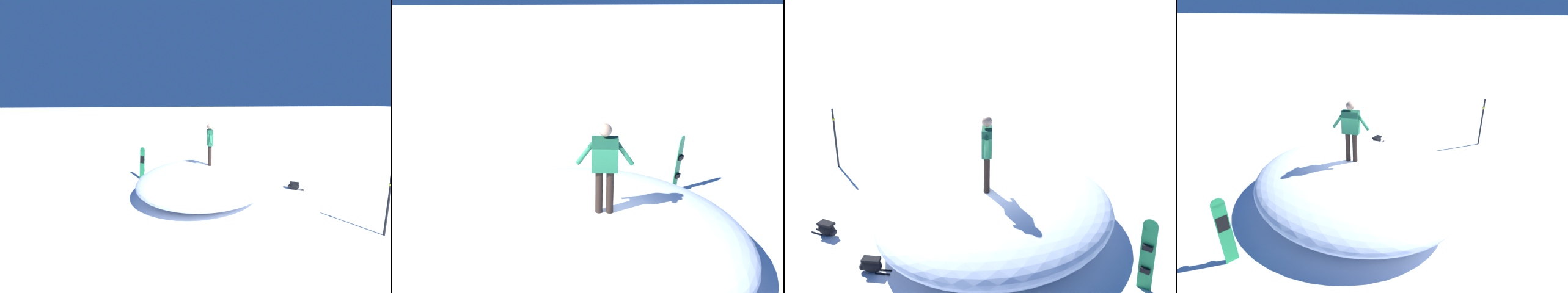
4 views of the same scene
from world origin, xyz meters
The scene contains 4 objects.
ground centered at (0.00, 0.00, 0.00)m, with size 240.00×240.00×0.00m, color white.
snow_mound centered at (-0.20, -0.57, 0.59)m, with size 6.21×5.29×1.18m, color white.
snowboarder_standing centered at (-0.35, -0.31, 2.20)m, with size 1.06×0.27×1.75m.
snowboard_primary_upright centered at (-2.63, -3.18, 0.84)m, with size 0.31×0.32×1.62m.
Camera 2 is at (0.44, 6.30, 5.15)m, focal length 37.24 mm.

